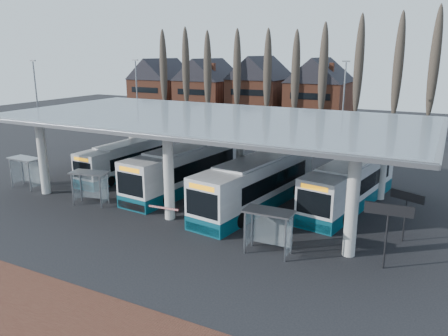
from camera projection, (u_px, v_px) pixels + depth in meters
The scene contains 17 objects.
ground at pixel (148, 231), 27.64m from camera, with size 140.00×140.00×0.00m, color black.
station_canopy at pixel (209, 125), 33.04m from camera, with size 32.00×16.00×6.34m.
poplar_row at pixel (309, 71), 53.66m from camera, with size 45.10×1.10×14.50m.
townhouse_row at pixel (234, 85), 70.87m from camera, with size 36.80×10.30×12.25m.
lamp_post_a at pixel (137, 100), 53.18m from camera, with size 0.80×0.16×10.17m.
lamp_post_b at pixel (343, 108), 45.86m from camera, with size 0.80×0.16×10.17m.
lamp_post_d at pixel (37, 103), 49.91m from camera, with size 0.80×0.16×10.17m.
bus_0 at pixel (129, 159), 40.18m from camera, with size 2.76×11.10×3.06m.
bus_1 at pixel (187, 168), 36.03m from camera, with size 3.85×13.13×3.60m.
bus_2 at pixel (257, 184), 31.84m from camera, with size 4.47×13.26×3.61m.
bus_3 at pixel (350, 184), 31.96m from camera, with size 4.53×12.50×3.40m.
shelter_0 at pixel (26, 166), 36.28m from camera, with size 2.79×1.46×2.55m.
shelter_1 at pixel (91, 180), 32.25m from camera, with size 2.92×1.89×2.50m.
shelter_2 at pixel (269, 222), 24.24m from camera, with size 2.81×1.48×2.56m.
info_sign_0 at pixel (388, 215), 22.13m from camera, with size 2.40×0.34×3.57m.
info_sign_1 at pixel (407, 200), 25.54m from camera, with size 1.95×0.91×3.09m.
barrier at pixel (165, 209), 29.15m from camera, with size 2.21×0.68×1.10m.
Camera 1 is at (16.19, -20.53, 10.95)m, focal length 35.00 mm.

